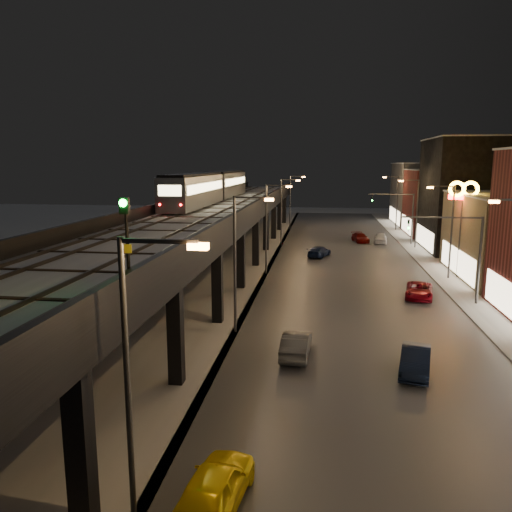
{
  "coord_description": "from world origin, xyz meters",
  "views": [
    {
      "loc": [
        4.81,
        -17.96,
        10.98
      ],
      "look_at": [
        0.54,
        14.01,
        5.0
      ],
      "focal_mm": 35.0,
      "sensor_mm": 36.0,
      "label": 1
    }
  ],
  "objects": [
    {
      "name": "car_mid_dark",
      "position": [
        4.53,
        40.95,
        0.64
      ],
      "size": [
        3.09,
        4.73,
        1.27
      ],
      "primitive_type": "imported",
      "rotation": [
        0.0,
        0.0,
        2.82
      ],
      "color": "#0C1534",
      "rests_on": "ground"
    },
    {
      "name": "car_onc_red",
      "position": [
        12.95,
        52.49,
        0.71
      ],
      "size": [
        2.11,
        4.32,
        1.42
      ],
      "primitive_type": "imported",
      "rotation": [
        0.0,
        0.0,
        -0.11
      ],
      "color": "silver",
      "rests_on": "ground"
    },
    {
      "name": "sign_mcdonalds",
      "position": [
        18.0,
        31.65,
        7.54
      ],
      "size": [
        2.79,
        0.7,
        9.38
      ],
      "color": "#38383A",
      "rests_on": "ground"
    },
    {
      "name": "traffic_light_rig_a",
      "position": [
        15.84,
        22.0,
        4.5
      ],
      "size": [
        6.1,
        0.34,
        7.0
      ],
      "color": "#38383A",
      "rests_on": "ground"
    },
    {
      "name": "streetlight_left_4",
      "position": [
        -0.43,
        67.0,
        5.24
      ],
      "size": [
        2.57,
        0.28,
        9.0
      ],
      "color": "#38383A",
      "rests_on": "ground"
    },
    {
      "name": "subway_train",
      "position": [
        -8.5,
        41.69,
        8.3
      ],
      "size": [
        2.83,
        34.38,
        3.38
      ],
      "color": "gray",
      "rests_on": "viaduct_trackbed"
    },
    {
      "name": "streetlight_left_2",
      "position": [
        -0.43,
        31.0,
        5.24
      ],
      "size": [
        2.57,
        0.28,
        9.0
      ],
      "color": "#38383A",
      "rests_on": "ground"
    },
    {
      "name": "ground",
      "position": [
        0.0,
        0.0,
        0.0
      ],
      "size": [
        220.0,
        220.0,
        0.0
      ],
      "primitive_type": "plane",
      "color": "silver"
    },
    {
      "name": "elevated_viaduct",
      "position": [
        -6.0,
        31.84,
        5.62
      ],
      "size": [
        9.0,
        100.0,
        6.3
      ],
      "color": "black",
      "rests_on": "ground"
    },
    {
      "name": "streetlight_left_1",
      "position": [
        -0.43,
        13.0,
        5.24
      ],
      "size": [
        2.57,
        0.28,
        9.0
      ],
      "color": "#38383A",
      "rests_on": "ground"
    },
    {
      "name": "building_e",
      "position": [
        23.99,
        62.0,
        5.08
      ],
      "size": [
        12.2,
        12.2,
        10.16
      ],
      "color": "maroon",
      "rests_on": "ground"
    },
    {
      "name": "viaduct_trackbed",
      "position": [
        -6.01,
        31.97,
        6.39
      ],
      "size": [
        8.4,
        100.0,
        0.32
      ],
      "color": "#B2B7C1",
      "rests_on": "elevated_viaduct"
    },
    {
      "name": "car_taxi",
      "position": [
        1.6,
        -3.92,
        0.75
      ],
      "size": [
        2.31,
        4.58,
        1.49
      ],
      "primitive_type": "imported",
      "rotation": [
        0.0,
        0.0,
        3.01
      ],
      "color": "yellow",
      "rests_on": "ground"
    },
    {
      "name": "rail_signal",
      "position": [
        -2.1,
        -1.17,
        8.89
      ],
      "size": [
        0.37,
        0.44,
        3.2
      ],
      "color": "black",
      "rests_on": "viaduct_trackbed"
    },
    {
      "name": "traffic_light_rig_b",
      "position": [
        15.84,
        52.0,
        4.5
      ],
      "size": [
        6.1,
        0.34,
        7.0
      ],
      "color": "#38383A",
      "rests_on": "ground"
    },
    {
      "name": "streetlight_right_2",
      "position": [
        16.73,
        31.0,
        5.24
      ],
      "size": [
        2.56,
        0.28,
        9.0
      ],
      "color": "#38383A",
      "rests_on": "ground"
    },
    {
      "name": "streetlight_right_4",
      "position": [
        16.73,
        67.0,
        5.24
      ],
      "size": [
        2.56,
        0.28,
        9.0
      ],
      "color": "#38383A",
      "rests_on": "ground"
    },
    {
      "name": "streetlight_left_0",
      "position": [
        -0.43,
        -5.0,
        5.24
      ],
      "size": [
        2.57,
        0.28,
        9.0
      ],
      "color": "#38383A",
      "rests_on": "ground"
    },
    {
      "name": "streetlight_left_3",
      "position": [
        -0.43,
        49.0,
        5.24
      ],
      "size": [
        2.57,
        0.28,
        9.0
      ],
      "color": "#38383A",
      "rests_on": "ground"
    },
    {
      "name": "car_near_white",
      "position": [
        3.5,
        9.39,
        0.72
      ],
      "size": [
        1.74,
        4.42,
        1.43
      ],
      "primitive_type": "imported",
      "rotation": [
        0.0,
        0.0,
        3.09
      ],
      "color": "#4A4C51",
      "rests_on": "ground"
    },
    {
      "name": "car_onc_silver",
      "position": [
        9.87,
        7.81,
        0.69
      ],
      "size": [
        2.31,
        4.43,
        1.39
      ],
      "primitive_type": "imported",
      "rotation": [
        0.0,
        0.0,
        -0.21
      ],
      "color": "black",
      "rests_on": "ground"
    },
    {
      "name": "car_onc_dark",
      "position": [
        12.88,
        23.39,
        0.63
      ],
      "size": [
        2.92,
        4.84,
        1.26
      ],
      "primitive_type": "imported",
      "rotation": [
        0.0,
        0.0,
        -0.2
      ],
      "color": "maroon",
      "rests_on": "ground"
    },
    {
      "name": "road_surface",
      "position": [
        7.5,
        35.0,
        0.03
      ],
      "size": [
        17.0,
        120.0,
        0.06
      ],
      "primitive_type": "cube",
      "color": "#46474D",
      "rests_on": "ground"
    },
    {
      "name": "viaduct_parapet_streetside",
      "position": [
        -1.65,
        32.0,
        6.85
      ],
      "size": [
        0.3,
        100.0,
        1.1
      ],
      "primitive_type": "cube",
      "color": "black",
      "rests_on": "elevated_viaduct"
    },
    {
      "name": "under_viaduct_pavement",
      "position": [
        -6.0,
        35.0,
        0.03
      ],
      "size": [
        11.0,
        120.0,
        0.06
      ],
      "primitive_type": "cube",
      "color": "#9FA1A8",
      "rests_on": "ground"
    },
    {
      "name": "building_f",
      "position": [
        23.99,
        76.0,
        5.58
      ],
      "size": [
        12.2,
        16.2,
        11.16
      ],
      "color": "#484849",
      "rests_on": "ground"
    },
    {
      "name": "streetlight_right_3",
      "position": [
        16.73,
        49.0,
        5.24
      ],
      "size": [
        2.56,
        0.28,
        9.0
      ],
      "color": "#38383A",
      "rests_on": "ground"
    },
    {
      "name": "building_d",
      "position": [
        23.99,
        48.0,
        7.08
      ],
      "size": [
        12.2,
        13.2,
        14.16
      ],
      "color": "black",
      "rests_on": "ground"
    },
    {
      "name": "car_onc_white",
      "position": [
        10.2,
        53.19,
        0.63
      ],
      "size": [
        2.6,
        4.59,
        1.25
      ],
      "primitive_type": "imported",
      "rotation": [
        0.0,
        0.0,
        0.21
      ],
      "color": "#690905",
      "rests_on": "ground"
    },
    {
      "name": "sidewalk_right",
      "position": [
        17.5,
        35.0,
        0.07
      ],
      "size": [
        4.0,
        120.0,
        0.14
      ],
      "primitive_type": "cube",
      "color": "#9FA1A8",
      "rests_on": "ground"
    },
    {
      "name": "viaduct_parapet_far",
      "position": [
        -10.35,
        32.0,
        6.85
      ],
      "size": [
        0.3,
        100.0,
        1.1
      ],
      "primitive_type": "cube",
      "color": "black",
      "rests_on": "elevated_viaduct"
    }
  ]
}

